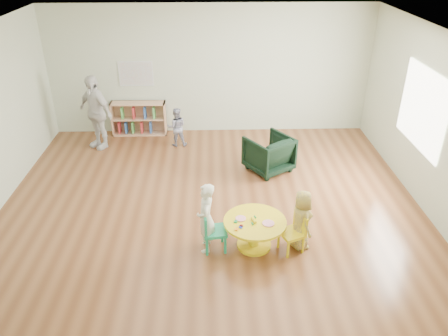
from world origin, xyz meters
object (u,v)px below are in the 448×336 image
object	(u,v)px
child_right	(301,220)
adult_caretaker	(95,112)
armchair	(269,154)
child_left	(206,218)
kid_chair_left	(211,230)
toddler	(177,127)
kid_chair_right	(294,231)
activity_table	(255,229)
bookshelf	(139,118)

from	to	relation	value
child_right	adult_caretaker	distance (m)	5.05
armchair	child_left	xyz separation A→B (m)	(-1.17, -2.34, 0.18)
kid_chair_left	armchair	distance (m)	2.60
toddler	adult_caretaker	size ratio (longest dim) A/B	0.54
child_left	toddler	size ratio (longest dim) A/B	1.26
kid_chair_right	toddler	size ratio (longest dim) A/B	0.70
activity_table	child_right	bearing A→B (deg)	-1.09
armchair	kid_chair_left	bearing A→B (deg)	31.28
armchair	child_right	xyz separation A→B (m)	(0.18, -2.32, 0.11)
activity_table	kid_chair_left	bearing A→B (deg)	-176.18
activity_table	kid_chair_right	distance (m)	0.56
toddler	activity_table	bearing A→B (deg)	106.47
kid_chair_right	child_right	world-z (taller)	child_right
child_left	child_right	bearing A→B (deg)	92.36
kid_chair_left	child_right	world-z (taller)	child_right
kid_chair_left	toddler	distance (m)	3.59
kid_chair_right	adult_caretaker	xyz separation A→B (m)	(-3.55, 3.56, 0.46)
kid_chair_left	bookshelf	xyz separation A→B (m)	(-1.62, 4.18, 0.04)
child_right	adult_caretaker	bearing A→B (deg)	33.45
child_right	toddler	distance (m)	4.02
child_right	toddler	xyz separation A→B (m)	(-1.99, 3.49, -0.04)
bookshelf	child_left	bearing A→B (deg)	-69.66
kid_chair_left	adult_caretaker	size ratio (longest dim) A/B	0.39
bookshelf	kid_chair_left	bearing A→B (deg)	-68.83
activity_table	armchair	bearing A→B (deg)	78.25
kid_chair_left	kid_chair_right	distance (m)	1.18
activity_table	kid_chair_right	bearing A→B (deg)	-8.88
armchair	toddler	xyz separation A→B (m)	(-1.82, 1.17, 0.07)
child_left	child_right	distance (m)	1.35
kid_chair_right	adult_caretaker	world-z (taller)	adult_caretaker
activity_table	child_left	distance (m)	0.73
activity_table	toddler	bearing A→B (deg)	111.04
child_left	activity_table	bearing A→B (deg)	94.07
kid_chair_right	armchair	distance (m)	2.40
child_right	toddler	bearing A→B (deg)	16.87
child_left	adult_caretaker	bearing A→B (deg)	-145.05
activity_table	kid_chair_left	distance (m)	0.62
kid_chair_right	child_right	xyz separation A→B (m)	(0.10, 0.07, 0.14)
toddler	adult_caretaker	distance (m)	1.69
armchair	child_left	size ratio (longest dim) A/B	0.73
kid_chair_right	child_right	size ratio (longest dim) A/B	0.64
activity_table	armchair	size ratio (longest dim) A/B	1.17
child_left	toddler	bearing A→B (deg)	-167.91
kid_chair_left	adult_caretaker	world-z (taller)	adult_caretaker
child_left	adult_caretaker	xyz separation A→B (m)	(-2.30, 3.50, 0.25)
activity_table	bookshelf	xyz separation A→B (m)	(-2.24, 4.13, 0.06)
armchair	toddler	size ratio (longest dim) A/B	0.91
child_left	armchair	bearing A→B (deg)	155.04
child_left	kid_chair_left	bearing A→B (deg)	82.38
activity_table	child_left	world-z (taller)	child_left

